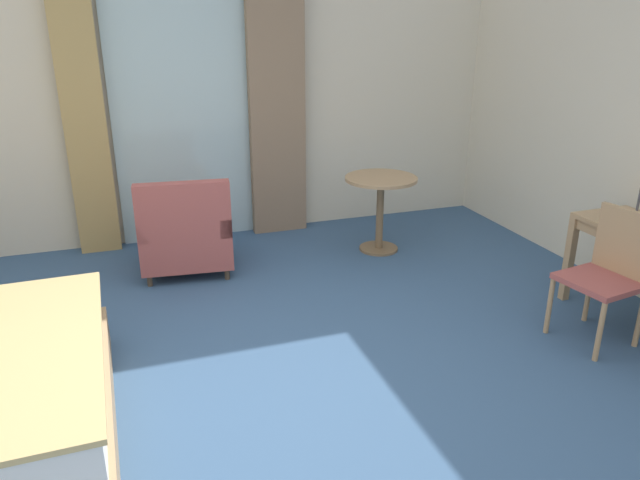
{
  "coord_description": "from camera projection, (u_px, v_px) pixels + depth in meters",
  "views": [
    {
      "loc": [
        -0.69,
        -2.89,
        2.13
      ],
      "look_at": [
        0.5,
        0.53,
        0.77
      ],
      "focal_mm": 33.41,
      "sensor_mm": 36.0,
      "label": 1
    }
  ],
  "objects": [
    {
      "name": "round_cafe_table",
      "position": [
        380.0,
        197.0,
        5.62
      ],
      "size": [
        0.68,
        0.68,
        0.73
      ],
      "color": "tan",
      "rests_on": "ground"
    },
    {
      "name": "armchair_by_window",
      "position": [
        186.0,
        235.0,
        5.19
      ],
      "size": [
        0.84,
        0.81,
        0.88
      ],
      "color": "#9E4C47",
      "rests_on": "ground"
    },
    {
      "name": "wall_back",
      "position": [
        186.0,
        101.0,
        5.77
      ],
      "size": [
        6.59,
        0.12,
        2.72
      ],
      "primitive_type": "cube",
      "color": "beige",
      "rests_on": "ground"
    },
    {
      "name": "desk_chair",
      "position": [
        609.0,
        269.0,
        4.05
      ],
      "size": [
        0.5,
        0.52,
        0.92
      ],
      "color": "#9E4C47",
      "rests_on": "ground"
    },
    {
      "name": "curtain_panel_right",
      "position": [
        277.0,
        110.0,
        5.91
      ],
      "size": [
        0.56,
        0.1,
        2.53
      ],
      "primitive_type": "cube",
      "color": "#897056",
      "rests_on": "ground"
    },
    {
      "name": "curtain_panel_left",
      "position": [
        84.0,
        120.0,
        5.36
      ],
      "size": [
        0.37,
        0.1,
        2.53
      ],
      "primitive_type": "cube",
      "color": "tan",
      "rests_on": "ground"
    },
    {
      "name": "ground",
      "position": [
        271.0,
        408.0,
        3.54
      ],
      "size": [
        6.99,
        6.69,
        0.1
      ],
      "primitive_type": "cube",
      "color": "#38567A"
    },
    {
      "name": "balcony_glass_door",
      "position": [
        185.0,
        120.0,
        5.74
      ],
      "size": [
        1.36,
        0.02,
        2.39
      ],
      "primitive_type": "cube",
      "color": "silver",
      "rests_on": "ground"
    }
  ]
}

